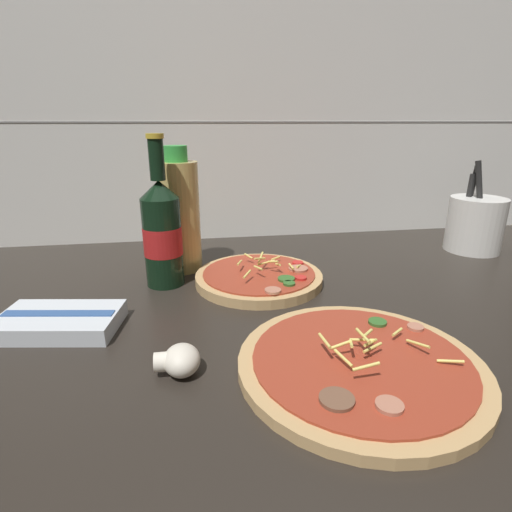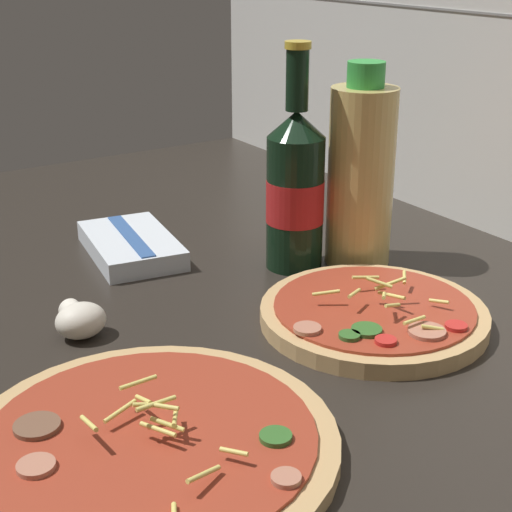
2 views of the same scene
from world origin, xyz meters
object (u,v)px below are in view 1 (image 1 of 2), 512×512
pizza_near (360,364)px  utensil_crock (475,224)px  oil_bottle (179,215)px  dish_towel (60,321)px  pizza_far (259,277)px  beer_bottle (162,232)px  mushroom_left (180,360)px

pizza_near → utensil_crock: 58.81cm
oil_bottle → utensil_crock: 64.35cm
oil_bottle → dish_towel: 29.10cm
pizza_near → oil_bottle: oil_bottle is taller
pizza_near → pizza_far: (-7.22, 28.32, 0.18)cm
pizza_far → beer_bottle: beer_bottle is taller
beer_bottle → mushroom_left: bearing=-83.7°
oil_bottle → mushroom_left: size_ratio=4.51×
mushroom_left → dish_towel: (-16.84, 13.13, -0.53)cm
pizza_far → mushroom_left: (-13.57, -25.62, 0.75)cm
pizza_near → mushroom_left: bearing=172.6°
pizza_near → pizza_far: pizza_far is taller
pizza_near → dish_towel: size_ratio=1.65×
pizza_near → dish_towel: (-37.63, 15.83, 0.40)cm
oil_bottle → pizza_near: bearing=-60.9°
pizza_far → mushroom_left: size_ratio=4.36×
pizza_far → utensil_crock: (50.33, 11.31, 5.17)cm
mushroom_left → utensil_crock: 73.94cm
pizza_near → mushroom_left: 20.98cm
mushroom_left → beer_bottle: bearing=96.3°
pizza_far → beer_bottle: size_ratio=0.88×
pizza_near → mushroom_left: (-20.79, 2.70, 0.93)cm
beer_bottle → oil_bottle: beer_bottle is taller
pizza_far → oil_bottle: oil_bottle is taller
oil_bottle → utensil_crock: (64.15, 1.92, -4.67)cm
dish_towel → mushroom_left: bearing=-37.9°
oil_bottle → mushroom_left: (0.25, -35.01, -9.09)cm
pizza_far → dish_towel: 32.88cm
pizza_far → dish_towel: pizza_far is taller
pizza_far → utensil_crock: utensil_crock is taller
pizza_far → utensil_crock: 51.85cm
oil_bottle → dish_towel: bearing=-127.2°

